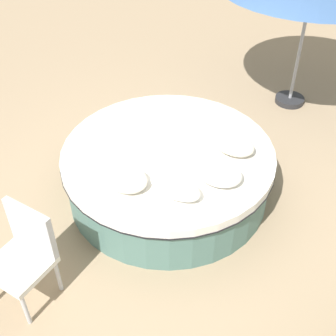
{
  "coord_description": "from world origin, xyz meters",
  "views": [
    {
      "loc": [
        -2.16,
        3.3,
        3.72
      ],
      "look_at": [
        0.0,
        0.0,
        0.38
      ],
      "focal_mm": 48.15,
      "sensor_mm": 36.0,
      "label": 1
    }
  ],
  "objects_px": {
    "round_bed": "(168,172)",
    "throw_pillow_2": "(219,172)",
    "throw_pillow_1": "(175,187)",
    "patio_chair": "(25,250)",
    "throw_pillow_0": "(127,179)",
    "throw_pillow_3": "(234,145)"
  },
  "relations": [
    {
      "from": "throw_pillow_1",
      "to": "throw_pillow_3",
      "type": "height_order",
      "value": "same"
    },
    {
      "from": "throw_pillow_1",
      "to": "throw_pillow_2",
      "type": "height_order",
      "value": "throw_pillow_1"
    },
    {
      "from": "throw_pillow_2",
      "to": "throw_pillow_0",
      "type": "bearing_deg",
      "value": 39.35
    },
    {
      "from": "throw_pillow_0",
      "to": "throw_pillow_3",
      "type": "bearing_deg",
      "value": -120.67
    },
    {
      "from": "round_bed",
      "to": "throw_pillow_3",
      "type": "height_order",
      "value": "throw_pillow_3"
    },
    {
      "from": "round_bed",
      "to": "throw_pillow_2",
      "type": "height_order",
      "value": "throw_pillow_2"
    },
    {
      "from": "throw_pillow_2",
      "to": "throw_pillow_3",
      "type": "xyz_separation_m",
      "value": [
        0.07,
        -0.5,
        0.0
      ]
    },
    {
      "from": "throw_pillow_1",
      "to": "patio_chair",
      "type": "xyz_separation_m",
      "value": [
        0.77,
        1.28,
        -0.16
      ]
    },
    {
      "from": "throw_pillow_2",
      "to": "patio_chair",
      "type": "xyz_separation_m",
      "value": [
        1.03,
        1.71,
        -0.16
      ]
    },
    {
      "from": "round_bed",
      "to": "throw_pillow_1",
      "type": "xyz_separation_m",
      "value": [
        -0.44,
        0.55,
        0.4
      ]
    },
    {
      "from": "throw_pillow_0",
      "to": "round_bed",
      "type": "bearing_deg",
      "value": -92.54
    },
    {
      "from": "round_bed",
      "to": "throw_pillow_3",
      "type": "xyz_separation_m",
      "value": [
        -0.62,
        -0.39,
        0.4
      ]
    },
    {
      "from": "throw_pillow_0",
      "to": "throw_pillow_1",
      "type": "relative_size",
      "value": 0.81
    },
    {
      "from": "throw_pillow_1",
      "to": "throw_pillow_2",
      "type": "bearing_deg",
      "value": -120.56
    },
    {
      "from": "throw_pillow_0",
      "to": "throw_pillow_3",
      "type": "height_order",
      "value": "throw_pillow_3"
    },
    {
      "from": "round_bed",
      "to": "throw_pillow_1",
      "type": "height_order",
      "value": "throw_pillow_1"
    },
    {
      "from": "throw_pillow_0",
      "to": "throw_pillow_2",
      "type": "height_order",
      "value": "throw_pillow_0"
    },
    {
      "from": "throw_pillow_2",
      "to": "patio_chair",
      "type": "bearing_deg",
      "value": 59.0
    },
    {
      "from": "throw_pillow_1",
      "to": "throw_pillow_2",
      "type": "xyz_separation_m",
      "value": [
        -0.25,
        -0.43,
        -0.0
      ]
    },
    {
      "from": "throw_pillow_0",
      "to": "throw_pillow_2",
      "type": "bearing_deg",
      "value": -140.65
    },
    {
      "from": "throw_pillow_0",
      "to": "patio_chair",
      "type": "distance_m",
      "value": 1.17
    },
    {
      "from": "throw_pillow_1",
      "to": "throw_pillow_3",
      "type": "bearing_deg",
      "value": -100.85
    }
  ]
}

